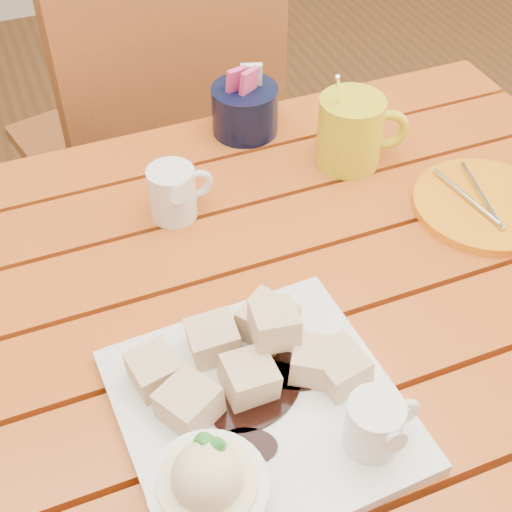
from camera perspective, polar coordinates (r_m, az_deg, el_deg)
name	(u,v)px	position (r m, az deg, el deg)	size (l,w,h in m)	color
table	(230,366)	(0.93, -2.07, -8.77)	(1.20, 0.79, 0.75)	#AD4016
dessert_plate	(251,419)	(0.72, -0.38, -12.91)	(0.29, 0.29, 0.11)	white
coffee_mug_right	(352,130)	(1.04, 7.70, 9.92)	(0.13, 0.09, 0.16)	yellow
cream_pitcher	(174,192)	(0.95, -6.59, 5.13)	(0.09, 0.08, 0.08)	white
sugar_caddy	(245,108)	(1.10, -0.89, 11.72)	(0.10, 0.10, 0.11)	black
orange_saucer	(486,205)	(1.02, 17.92, 3.92)	(0.19, 0.19, 0.02)	orange
chair_far	(158,140)	(1.50, -7.81, 9.15)	(0.54, 0.54, 0.95)	brown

